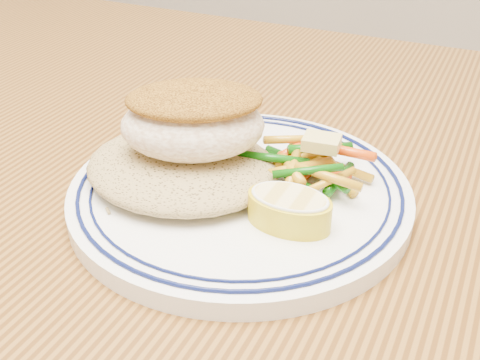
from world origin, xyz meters
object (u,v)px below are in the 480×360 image
Objects in this scene: vegetable_pile at (311,163)px; lemon_wedge at (289,208)px; plate at (240,192)px; rice_pilaf at (181,163)px; fish_fillet at (193,119)px; dining_table at (204,279)px.

vegetable_pile is 1.67× the size of lemon_wedge.
plate is 0.05m from rice_pilaf.
fish_fillet is at bearing 162.56° from lemon_wedge.
rice_pilaf is 1.15× the size of fish_fillet.
plate is at bearing -6.79° from dining_table.
dining_table is at bearing 173.21° from plate.
plate is 2.00× the size of fish_fillet.
fish_fillet is at bearing -174.80° from plate.
fish_fillet is at bearing -156.35° from vegetable_pile.
lemon_wedge is (0.09, -0.04, 0.12)m from dining_table.
rice_pilaf is 0.10m from lemon_wedge.
vegetable_pile is at bearing 25.91° from rice_pilaf.
dining_table is 0.15m from vegetable_pile.
lemon_wedge is at bearing -21.80° from dining_table.
fish_fillet is at bearing 45.06° from rice_pilaf.
plate is at bearing 5.20° from fish_fillet.
vegetable_pile is at bearing 35.87° from plate.
rice_pilaf is 0.04m from fish_fillet.
vegetable_pile reaches higher than plate.
fish_fillet reaches higher than dining_table.
vegetable_pile is (0.08, 0.03, 0.13)m from dining_table.
rice_pilaf reaches higher than dining_table.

